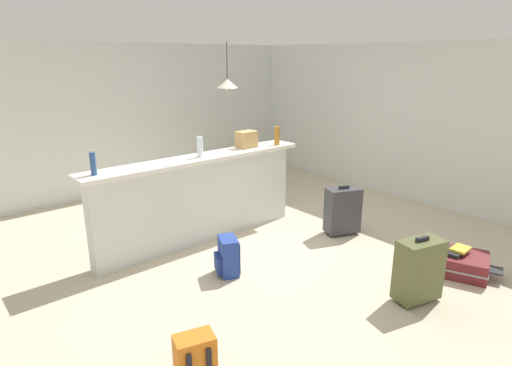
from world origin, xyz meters
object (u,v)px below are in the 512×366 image
book_stack (456,251)px  suitcase_upright_olive (419,270)px  pendant_lamp (227,83)px  suitcase_flat_maroon (454,262)px  backpack_blue (228,257)px  bottle_amber (277,136)px  dining_chair_near_partition (256,172)px  dining_table (235,158)px  suitcase_upright_charcoal (343,210)px  grocery_bag (246,139)px  backpack_orange (195,362)px  bottle_blue (93,164)px  bottle_clear (200,147)px

book_stack → suitcase_upright_olive: bearing=-178.3°
pendant_lamp → suitcase_flat_maroon: bearing=-86.4°
pendant_lamp → book_stack: (0.23, -3.82, -1.61)m
pendant_lamp → backpack_blue: (-1.70, -2.24, -1.66)m
bottle_amber → dining_chair_near_partition: 1.06m
dining_table → suitcase_upright_charcoal: dining_table is taller
dining_table → grocery_bag: bearing=-120.8°
suitcase_flat_maroon → backpack_orange: (-3.10, 0.39, 0.09)m
bottle_blue → suitcase_flat_maroon: bearing=-40.4°
grocery_bag → dining_table: bearing=59.2°
bottle_clear → backpack_orange: bearing=-124.7°
bottle_clear → backpack_orange: 2.73m
dining_table → book_stack: (0.17, -3.73, -0.39)m
suitcase_upright_olive → bottle_blue: bearing=129.4°
dining_table → bottle_blue: bearing=-156.3°
backpack_blue → suitcase_upright_charcoal: (1.82, -0.10, 0.13)m
bottle_amber → suitcase_flat_maroon: 2.69m
bottle_clear → suitcase_upright_charcoal: 2.05m
bottle_blue → backpack_orange: size_ratio=0.57×
backpack_blue → suitcase_upright_charcoal: bearing=-3.2°
bottle_clear → pendant_lamp: (1.42, 1.33, 0.63)m
dining_table → pendant_lamp: size_ratio=1.46×
bottle_amber → suitcase_upright_olive: (-0.41, -2.45, -0.90)m
backpack_orange → book_stack: bearing=-7.5°
pendant_lamp → bottle_clear: bearing=-136.7°
backpack_orange → suitcase_upright_charcoal: 3.17m
bottle_clear → dining_chair_near_partition: bottle_clear is taller
dining_chair_near_partition → backpack_orange: 4.01m
bottle_clear → suitcase_flat_maroon: bearing=-56.2°
dining_chair_near_partition → suitcase_upright_charcoal: (0.09, -1.68, -0.19)m
suitcase_flat_maroon → backpack_orange: size_ratio=2.12×
dining_chair_near_partition → suitcase_flat_maroon: dining_chair_near_partition is taller
bottle_clear → grocery_bag: 0.79m
dining_chair_near_partition → backpack_blue: 2.36m
bottle_amber → dining_chair_near_partition: bottle_amber is taller
bottle_blue → pendant_lamp: 3.07m
grocery_bag → pendant_lamp: pendant_lamp is taller
suitcase_upright_charcoal → book_stack: size_ratio=2.14×
suitcase_upright_olive → dining_chair_near_partition: bearing=78.4°
backpack_orange → backpack_blue: same height
pendant_lamp → backpack_blue: bearing=-127.1°
suitcase_upright_olive → book_stack: (0.84, 0.02, -0.08)m
backpack_orange → bottle_amber: bearing=37.2°
bottle_blue → backpack_blue: 1.71m
pendant_lamp → suitcase_flat_maroon: size_ratio=0.84×
bottle_amber → book_stack: size_ratio=0.82×
bottle_clear → grocery_bag: bearing=5.2°
bottle_amber → pendant_lamp: 1.55m
dining_chair_near_partition → bottle_clear: bearing=-155.2°
dining_table → backpack_orange: (-2.92, -3.32, -0.44)m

